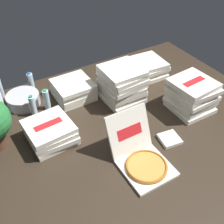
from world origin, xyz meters
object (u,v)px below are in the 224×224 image
object	(u,v)px
open_pizza_box	(141,157)
pizza_stack_right_near	(122,84)
water_bottle_0	(0,101)
pizza_stack_right_mid	(192,95)
water_bottle_2	(0,110)
water_bottle_6	(0,88)
water_bottle_5	(31,82)
water_bottle_4	(33,106)
pizza_stack_center_near	(147,68)
water_bottle_1	(47,100)
ice_bucket	(23,100)
pizza_stack_left_mid	(73,90)
napkin_pile	(170,139)
pizza_stack_center_far	(51,132)

from	to	relation	value
open_pizza_box	pizza_stack_right_near	world-z (taller)	open_pizza_box
water_bottle_0	pizza_stack_right_mid	bearing A→B (deg)	-29.71
water_bottle_2	water_bottle_6	size ratio (longest dim) A/B	1.00
pizza_stack_right_near	water_bottle_0	distance (m)	1.26
pizza_stack_right_mid	water_bottle_5	world-z (taller)	pizza_stack_right_mid
pizza_stack_right_near	water_bottle_4	bearing A→B (deg)	165.75
pizza_stack_center_near	water_bottle_5	world-z (taller)	water_bottle_5
water_bottle_1	water_bottle_6	size ratio (longest dim) A/B	1.00
ice_bucket	water_bottle_2	xyz separation A→B (m)	(-0.25, -0.12, 0.05)
open_pizza_box	water_bottle_1	xyz separation A→B (m)	(-0.41, 1.09, 0.04)
ice_bucket	water_bottle_6	xyz separation A→B (m)	(-0.17, 0.26, 0.05)
pizza_stack_left_mid	water_bottle_5	bearing A→B (deg)	136.28
water_bottle_1	napkin_pile	size ratio (longest dim) A/B	1.36
ice_bucket	water_bottle_5	bearing A→B (deg)	50.96
napkin_pile	water_bottle_2	bearing A→B (deg)	138.77
pizza_stack_center_near	napkin_pile	distance (m)	1.12
water_bottle_2	napkin_pile	world-z (taller)	water_bottle_2
open_pizza_box	water_bottle_0	size ratio (longest dim) A/B	2.32
water_bottle_2	water_bottle_5	xyz separation A→B (m)	(0.41, 0.31, 0.00)
water_bottle_4	water_bottle_6	world-z (taller)	same
ice_bucket	water_bottle_2	distance (m)	0.28
pizza_stack_center_far	water_bottle_2	bearing A→B (deg)	120.69
pizza_stack_center_near	water_bottle_4	xyz separation A→B (m)	(-1.42, -0.03, 0.02)
pizza_stack_center_far	water_bottle_6	world-z (taller)	water_bottle_6
pizza_stack_right_near	pizza_stack_center_near	world-z (taller)	pizza_stack_right_near
ice_bucket	water_bottle_2	bearing A→B (deg)	-155.02
water_bottle_2	water_bottle_0	bearing A→B (deg)	78.14
water_bottle_6	ice_bucket	bearing A→B (deg)	-56.68
water_bottle_1	water_bottle_5	world-z (taller)	same
pizza_stack_right_near	water_bottle_6	size ratio (longest dim) A/B	1.79
water_bottle_4	pizza_stack_center_far	bearing A→B (deg)	-87.30
ice_bucket	napkin_pile	size ratio (longest dim) A/B	1.94
pizza_stack_right_mid	pizza_stack_left_mid	size ratio (longest dim) A/B	1.06
water_bottle_1	water_bottle_5	distance (m)	0.39
pizza_stack_center_far	water_bottle_6	bearing A→B (deg)	104.35
pizza_stack_right_near	pizza_stack_center_near	distance (m)	0.59
pizza_stack_center_near	water_bottle_5	distance (m)	1.36
water_bottle_1	water_bottle_4	distance (m)	0.15
pizza_stack_right_near	pizza_stack_left_mid	world-z (taller)	pizza_stack_right_near
pizza_stack_center_near	water_bottle_6	size ratio (longest dim) A/B	1.77
water_bottle_4	napkin_pile	xyz separation A→B (m)	(0.94, -0.98, -0.10)
pizza_stack_left_mid	water_bottle_1	size ratio (longest dim) A/B	1.70
water_bottle_5	napkin_pile	size ratio (longest dim) A/B	1.36
pizza_stack_right_mid	water_bottle_4	world-z (taller)	pizza_stack_right_mid
water_bottle_0	napkin_pile	xyz separation A→B (m)	(1.21, -1.22, -0.10)
water_bottle_0	pizza_stack_left_mid	bearing A→B (deg)	-13.06
ice_bucket	water_bottle_0	distance (m)	0.23
open_pizza_box	napkin_pile	size ratio (longest dim) A/B	3.15
ice_bucket	pizza_stack_left_mid	bearing A→B (deg)	-16.10
napkin_pile	water_bottle_5	bearing A→B (deg)	120.75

